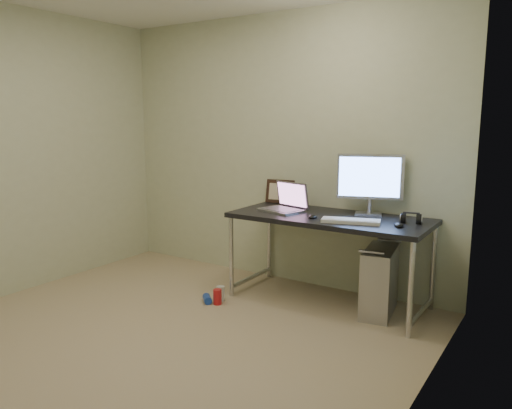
% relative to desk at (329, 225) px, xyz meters
% --- Properties ---
extents(floor, '(3.50, 3.50, 0.00)m').
position_rel_desk_xyz_m(floor, '(-0.71, -1.39, -0.67)').
color(floor, tan).
rests_on(floor, ground).
extents(wall_back, '(3.50, 0.02, 2.50)m').
position_rel_desk_xyz_m(wall_back, '(-0.71, 0.36, 0.58)').
color(wall_back, beige).
rests_on(wall_back, ground).
extents(wall_right, '(0.02, 3.50, 2.50)m').
position_rel_desk_xyz_m(wall_right, '(1.04, -1.39, 0.58)').
color(wall_right, beige).
rests_on(wall_right, ground).
extents(desk, '(1.64, 0.72, 0.75)m').
position_rel_desk_xyz_m(desk, '(0.00, 0.00, 0.00)').
color(desk, black).
rests_on(desk, ground).
extents(tower_computer, '(0.30, 0.54, 0.57)m').
position_rel_desk_xyz_m(tower_computer, '(0.44, 0.01, -0.41)').
color(tower_computer, '#B3B3B8').
rests_on(tower_computer, ground).
extents(cable_a, '(0.01, 0.16, 0.69)m').
position_rel_desk_xyz_m(cable_a, '(0.39, 0.31, -0.27)').
color(cable_a, black).
rests_on(cable_a, ground).
extents(cable_b, '(0.02, 0.11, 0.71)m').
position_rel_desk_xyz_m(cable_b, '(0.48, 0.29, -0.29)').
color(cable_b, black).
rests_on(cable_b, ground).
extents(can_red, '(0.09, 0.09, 0.13)m').
position_rel_desk_xyz_m(can_red, '(-0.76, -0.55, -0.61)').
color(can_red, red).
rests_on(can_red, ground).
extents(can_white, '(0.09, 0.09, 0.13)m').
position_rel_desk_xyz_m(can_white, '(-0.79, -0.47, -0.61)').
color(can_white, silver).
rests_on(can_white, ground).
extents(can_blue, '(0.13, 0.13, 0.07)m').
position_rel_desk_xyz_m(can_blue, '(-0.85, -0.57, -0.64)').
color(can_blue, '#1D43B4').
rests_on(can_blue, ground).
extents(laptop, '(0.42, 0.37, 0.25)m').
position_rel_desk_xyz_m(laptop, '(-0.43, 0.01, 0.13)').
color(laptop, '#B3B2B9').
rests_on(laptop, desk).
extents(monitor, '(0.52, 0.22, 0.51)m').
position_rel_desk_xyz_m(monitor, '(0.25, 0.22, 0.37)').
color(monitor, '#B3B2B9').
rests_on(monitor, desk).
extents(keyboard, '(0.47, 0.27, 0.03)m').
position_rel_desk_xyz_m(keyboard, '(0.25, -0.15, 0.09)').
color(keyboard, silver).
rests_on(keyboard, desk).
extents(mouse_right, '(0.10, 0.13, 0.04)m').
position_rel_desk_xyz_m(mouse_right, '(0.60, -0.09, 0.10)').
color(mouse_right, black).
rests_on(mouse_right, desk).
extents(mouse_left, '(0.09, 0.12, 0.04)m').
position_rel_desk_xyz_m(mouse_left, '(-0.08, -0.16, 0.09)').
color(mouse_left, black).
rests_on(mouse_left, desk).
extents(headphones, '(0.17, 0.10, 0.10)m').
position_rel_desk_xyz_m(headphones, '(0.64, 0.09, 0.10)').
color(headphones, black).
rests_on(headphones, desk).
extents(picture_frame, '(0.29, 0.12, 0.22)m').
position_rel_desk_xyz_m(picture_frame, '(-0.66, 0.32, 0.19)').
color(picture_frame, black).
rests_on(picture_frame, desk).
extents(webcam, '(0.04, 0.03, 0.12)m').
position_rel_desk_xyz_m(webcam, '(-0.44, 0.26, 0.16)').
color(webcam, silver).
rests_on(webcam, desk).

